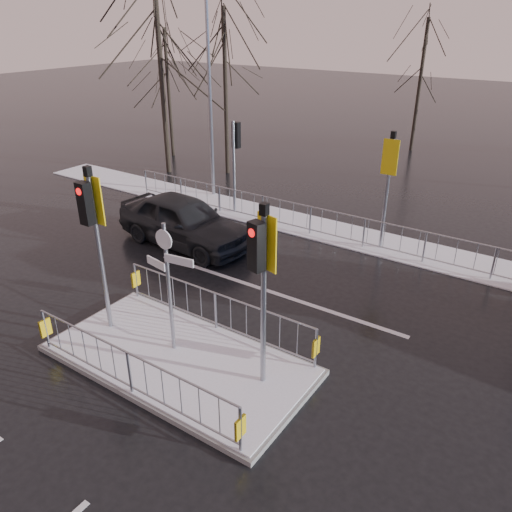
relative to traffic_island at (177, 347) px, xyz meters
The scene contains 11 objects.
ground 0.39m from the traffic_island, 42.90° to the right, with size 120.00×120.00×0.00m, color black.
snow_verge 8.60m from the traffic_island, 89.92° to the left, with size 30.00×2.00×0.04m, color white.
lane_markings 0.52m from the traffic_island, 88.07° to the right, with size 8.00×11.38×0.01m.
traffic_island is the anchor object (origin of this frame).
far_kerb_fixtures 8.11m from the traffic_island, 87.84° to the left, with size 18.00×0.65×3.83m.
car_far_lane 6.42m from the traffic_island, 129.74° to the left, with size 1.98×4.92×1.68m, color black.
tree_near_a 16.23m from the traffic_island, 133.66° to the left, with size 4.75×4.75×8.97m.
tree_near_b 15.57m from the traffic_island, 122.60° to the left, with size 4.00×4.00×7.55m.
tree_near_c 18.84m from the traffic_island, 132.79° to the left, with size 3.50×3.50×6.61m.
tree_far_a 22.52m from the traffic_island, 95.17° to the left, with size 3.75×3.75×7.08m.
street_lamp_left 12.17m from the traffic_island, 124.07° to the left, with size 1.25×0.18×8.20m.
Camera 1 is at (6.48, -6.51, 7.03)m, focal length 35.00 mm.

